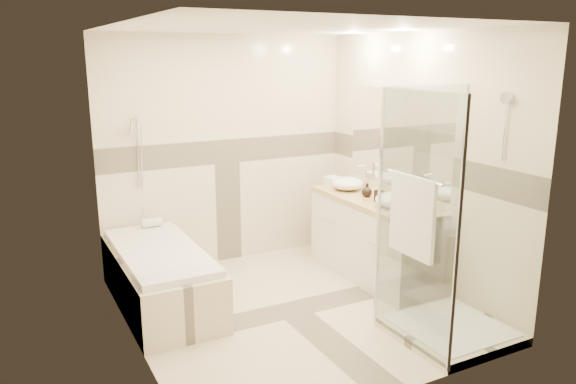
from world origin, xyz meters
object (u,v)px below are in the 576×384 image
bathtub (160,274)px  vessel_sink_far (394,200)px  vanity (373,238)px  amenity_bottle_b (367,190)px  shower_enclosure (437,278)px  vessel_sink_near (348,183)px  amenity_bottle_a (379,193)px

bathtub → vessel_sink_far: 2.32m
bathtub → vanity: vanity is taller
amenity_bottle_b → shower_enclosure: bearing=-101.2°
bathtub → vanity: 2.18m
shower_enclosure → vessel_sink_near: bearing=81.1°
vessel_sink_near → amenity_bottle_b: bearing=-90.0°
vanity → vessel_sink_far: vessel_sink_far is taller
amenity_bottle_a → vessel_sink_far: bearing=-90.0°
bathtub → amenity_bottle_b: size_ratio=11.92×
bathtub → amenity_bottle_b: (2.13, -0.24, 0.61)m
amenity_bottle_a → bathtub: bearing=168.0°
bathtub → vessel_sink_near: vessel_sink_near is taller
vessel_sink_far → amenity_bottle_a: amenity_bottle_a is taller
vessel_sink_far → vanity: bearing=86.6°
vessel_sink_near → vessel_sink_far: bearing=-90.0°
vanity → amenity_bottle_a: (-0.02, -0.10, 0.51)m
amenity_bottle_a → amenity_bottle_b: (0.00, 0.21, -0.01)m
shower_enclosure → amenity_bottle_b: 1.46m
vanity → vessel_sink_near: (-0.02, 0.46, 0.49)m
shower_enclosure → amenity_bottle_a: size_ratio=12.04×
shower_enclosure → vessel_sink_near: shower_enclosure is taller
vanity → amenity_bottle_b: (-0.02, 0.11, 0.50)m
vanity → vessel_sink_far: size_ratio=4.55×
vessel_sink_far → amenity_bottle_a: size_ratio=2.10×
shower_enclosure → vessel_sink_near: 1.80m
vessel_sink_far → amenity_bottle_b: 0.44m
vanity → shower_enclosure: 1.31m
amenity_bottle_a → amenity_bottle_b: 0.21m
bathtub → amenity_bottle_b: 2.23m
vanity → amenity_bottle_a: 0.52m
shower_enclosure → vessel_sink_far: bearing=73.8°
vanity → amenity_bottle_b: size_ratio=11.35×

